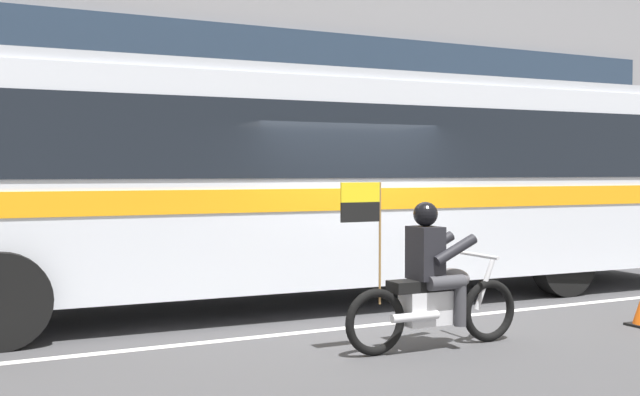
{
  "coord_description": "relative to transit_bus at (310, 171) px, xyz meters",
  "views": [
    {
      "loc": [
        -4.58,
        -8.52,
        1.88
      ],
      "look_at": [
        -0.67,
        -0.5,
        1.57
      ],
      "focal_mm": 42.19,
      "sensor_mm": 36.0,
      "label": 1
    }
  ],
  "objects": [
    {
      "name": "ground_plane",
      "position": [
        -0.0,
        -1.19,
        -1.88
      ],
      "size": [
        60.0,
        60.0,
        0.0
      ],
      "primitive_type": "plane",
      "color": "#3D3D3F"
    },
    {
      "name": "motorcycle_with_rider",
      "position": [
        -0.03,
        -3.12,
        -1.22
      ],
      "size": [
        2.2,
        0.64,
        1.78
      ],
      "color": "black",
      "rests_on": "ground_plane"
    },
    {
      "name": "transit_bus",
      "position": [
        0.0,
        0.0,
        0.0
      ],
      "size": [
        13.49,
        3.0,
        3.22
      ],
      "color": "silver",
      "rests_on": "ground_plane"
    },
    {
      "name": "lane_center_stripe",
      "position": [
        -0.0,
        -1.79,
        -1.88
      ],
      "size": [
        26.6,
        0.14,
        0.01
      ],
      "primitive_type": "cube",
      "color": "silver",
      "rests_on": "ground_plane"
    },
    {
      "name": "sidewalk_curb",
      "position": [
        -0.0,
        3.91,
        -1.81
      ],
      "size": [
        28.0,
        3.8,
        0.15
      ],
      "primitive_type": "cube",
      "color": "gray",
      "rests_on": "ground_plane"
    }
  ]
}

